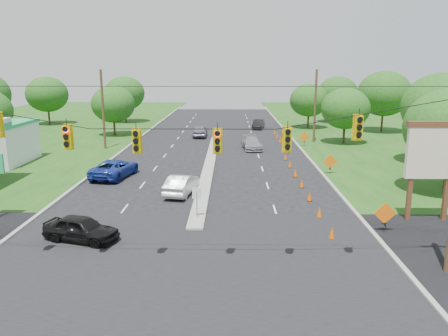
{
  "coord_description": "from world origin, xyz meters",
  "views": [
    {
      "loc": [
        2.08,
        -19.56,
        9.15
      ],
      "look_at": [
        1.63,
        8.09,
        2.8
      ],
      "focal_mm": 35.0,
      "sensor_mm": 36.0,
      "label": 1
    }
  ],
  "objects_px": {
    "pylon_sign": "(435,156)",
    "white_sedan": "(182,184)",
    "black_sedan": "(81,229)",
    "blue_pickup": "(115,168)"
  },
  "relations": [
    {
      "from": "pylon_sign",
      "to": "black_sedan",
      "type": "xyz_separation_m",
      "value": [
        -20.29,
        -3.74,
        -3.29
      ]
    },
    {
      "from": "pylon_sign",
      "to": "white_sedan",
      "type": "height_order",
      "value": "pylon_sign"
    },
    {
      "from": "black_sedan",
      "to": "white_sedan",
      "type": "distance_m",
      "value": 10.15
    },
    {
      "from": "white_sedan",
      "to": "blue_pickup",
      "type": "xyz_separation_m",
      "value": [
        -6.3,
        5.05,
        0.04
      ]
    },
    {
      "from": "pylon_sign",
      "to": "black_sedan",
      "type": "bearing_deg",
      "value": -169.57
    },
    {
      "from": "pylon_sign",
      "to": "blue_pickup",
      "type": "xyz_separation_m",
      "value": [
        -22.19,
        10.46,
        -3.23
      ]
    },
    {
      "from": "pylon_sign",
      "to": "blue_pickup",
      "type": "bearing_deg",
      "value": 154.76
    },
    {
      "from": "blue_pickup",
      "to": "black_sedan",
      "type": "bearing_deg",
      "value": 108.54
    },
    {
      "from": "black_sedan",
      "to": "pylon_sign",
      "type": "bearing_deg",
      "value": -62.71
    },
    {
      "from": "black_sedan",
      "to": "white_sedan",
      "type": "xyz_separation_m",
      "value": [
        4.4,
        9.15,
        0.03
      ]
    }
  ]
}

